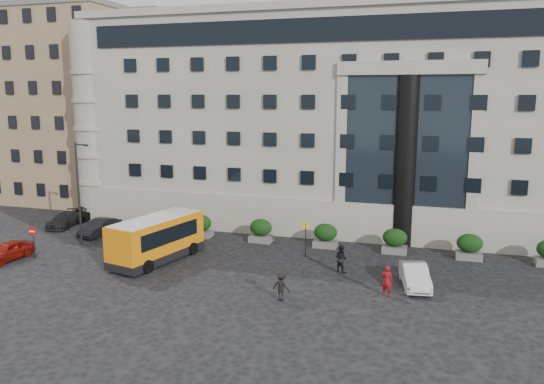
{
  "coord_description": "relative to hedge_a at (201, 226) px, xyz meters",
  "views": [
    {
      "loc": [
        13.84,
        -31.02,
        11.64
      ],
      "look_at": [
        3.54,
        3.08,
        5.0
      ],
      "focal_mm": 35.0,
      "sensor_mm": 36.0,
      "label": 1
    }
  ],
  "objects": [
    {
      "name": "red_truck",
      "position": [
        -11.67,
        7.23,
        0.66
      ],
      "size": [
        2.93,
        5.86,
        3.1
      ],
      "rotation": [
        0.0,
        0.0,
        -0.05
      ],
      "color": "#9C210B",
      "rests_on": "ground"
    },
    {
      "name": "apartment_far",
      "position": [
        -23.0,
        30.2,
        10.07
      ],
      "size": [
        13.0,
        13.0,
        22.0
      ],
      "primitive_type": "cube",
      "color": "brown",
      "rests_on": "ground"
    },
    {
      "name": "pedestrian_a",
      "position": [
        15.77,
        -8.8,
        -0.02
      ],
      "size": [
        0.74,
        0.56,
        1.83
      ],
      "primitive_type": "imported",
      "rotation": [
        0.0,
        0.0,
        2.94
      ],
      "color": "maroon",
      "rests_on": "ground"
    },
    {
      "name": "minibus",
      "position": [
        -0.3,
        -6.76,
        0.79
      ],
      "size": [
        4.2,
        7.85,
        3.12
      ],
      "rotation": [
        0.0,
        0.0,
        -0.23
      ],
      "color": "orange",
      "rests_on": "ground"
    },
    {
      "name": "parked_car_d",
      "position": [
        -13.0,
        2.2,
        -0.31
      ],
      "size": [
        2.4,
        4.61,
        1.24
      ],
      "primitive_type": "imported",
      "rotation": [
        0.0,
        0.0,
        -0.08
      ],
      "color": "black",
      "rests_on": "ground"
    },
    {
      "name": "pedestrian_b",
      "position": [
        12.49,
        -5.4,
        -0.01
      ],
      "size": [
        1.1,
        1.0,
        1.83
      ],
      "primitive_type": "imported",
      "rotation": [
        0.0,
        0.0,
        2.72
      ],
      "color": "black",
      "rests_on": "ground"
    },
    {
      "name": "parked_car_a",
      "position": [
        -10.51,
        -9.72,
        -0.26
      ],
      "size": [
        1.89,
        4.06,
        1.34
      ],
      "primitive_type": "imported",
      "rotation": [
        0.0,
        0.0,
        -0.08
      ],
      "color": "maroon",
      "rests_on": "ground"
    },
    {
      "name": "ground",
      "position": [
        4.0,
        -7.8,
        -0.93
      ],
      "size": [
        120.0,
        120.0,
        0.0
      ],
      "primitive_type": "plane",
      "color": "black",
      "rests_on": "ground"
    },
    {
      "name": "bus_stop_sign",
      "position": [
        9.5,
        -2.8,
        0.8
      ],
      "size": [
        0.5,
        0.08,
        2.52
      ],
      "color": "#262628",
      "rests_on": "ground"
    },
    {
      "name": "hedge_b",
      "position": [
        5.2,
        0.0,
        0.0
      ],
      "size": [
        1.8,
        1.26,
        1.84
      ],
      "color": "#5A5A58",
      "rests_on": "ground"
    },
    {
      "name": "street_lamp",
      "position": [
        -7.94,
        -4.8,
        3.44
      ],
      "size": [
        1.16,
        0.18,
        8.0
      ],
      "color": "#262628",
      "rests_on": "ground"
    },
    {
      "name": "white_taxi",
      "position": [
        17.28,
        -6.8,
        -0.23
      ],
      "size": [
        2.22,
        4.41,
        1.39
      ],
      "primitive_type": "imported",
      "rotation": [
        0.0,
        0.0,
        0.18
      ],
      "color": "silver",
      "rests_on": "ground"
    },
    {
      "name": "no_entry_sign",
      "position": [
        -9.0,
        -8.84,
        0.72
      ],
      "size": [
        0.64,
        0.16,
        2.32
      ],
      "color": "#262628",
      "rests_on": "ground"
    },
    {
      "name": "entrance_column",
      "position": [
        16.0,
        2.5,
        5.57
      ],
      "size": [
        1.8,
        1.8,
        13.0
      ],
      "primitive_type": "cylinder",
      "color": "black",
      "rests_on": "ground"
    },
    {
      "name": "parked_car_b",
      "position": [
        -8.25,
        -1.99,
        -0.25
      ],
      "size": [
        1.73,
        4.22,
        1.36
      ],
      "primitive_type": "imported",
      "rotation": [
        0.0,
        0.0,
        -0.07
      ],
      "color": "black",
      "rests_on": "ground"
    },
    {
      "name": "hedge_e",
      "position": [
        20.8,
        0.0,
        0.0
      ],
      "size": [
        1.8,
        1.26,
        1.84
      ],
      "color": "#5A5A58",
      "rests_on": "ground"
    },
    {
      "name": "apartment_near",
      "position": [
        -20.0,
        12.2,
        9.07
      ],
      "size": [
        14.0,
        14.0,
        20.0
      ],
      "primitive_type": "cube",
      "color": "#856B4D",
      "rests_on": "ground"
    },
    {
      "name": "hedge_d",
      "position": [
        15.6,
        0.0,
        0.0
      ],
      "size": [
        1.8,
        1.26,
        1.84
      ],
      "color": "#5A5A58",
      "rests_on": "ground"
    },
    {
      "name": "hedge_a",
      "position": [
        0.0,
        0.0,
        0.0
      ],
      "size": [
        1.8,
        1.26,
        1.84
      ],
      "color": "#5A5A58",
      "rests_on": "ground"
    },
    {
      "name": "pedestrian_c",
      "position": [
        10.07,
        -11.27,
        -0.08
      ],
      "size": [
        1.2,
        0.84,
        1.69
      ],
      "primitive_type": "imported",
      "rotation": [
        0.0,
        0.0,
        2.93
      ],
      "color": "black",
      "rests_on": "ground"
    },
    {
      "name": "hedge_c",
      "position": [
        10.4,
        0.0,
        0.0
      ],
      "size": [
        1.8,
        1.26,
        1.84
      ],
      "color": "#5A5A58",
      "rests_on": "ground"
    },
    {
      "name": "parked_car_c",
      "position": [
        -13.0,
        -0.42,
        -0.31
      ],
      "size": [
        2.45,
        4.51,
        1.24
      ],
      "primitive_type": "imported",
      "rotation": [
        0.0,
        0.0,
        0.17
      ],
      "color": "black",
      "rests_on": "ground"
    },
    {
      "name": "civic_building",
      "position": [
        10.0,
        14.2,
        8.07
      ],
      "size": [
        44.0,
        24.0,
        18.0
      ],
      "primitive_type": "cube",
      "color": "gray",
      "rests_on": "ground"
    }
  ]
}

